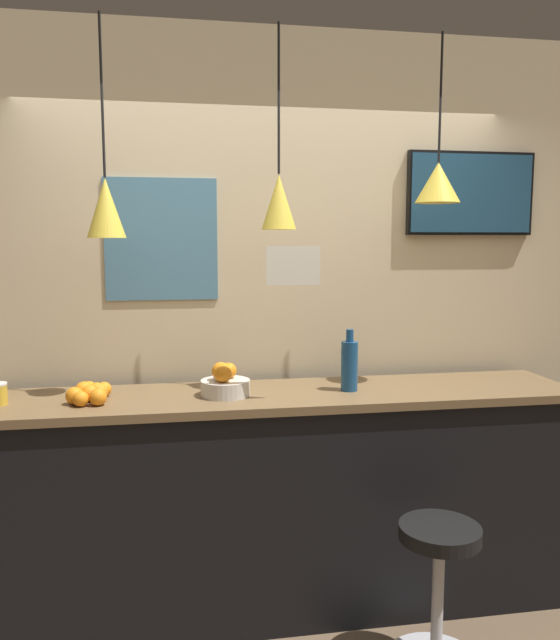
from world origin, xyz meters
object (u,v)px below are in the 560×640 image
at_px(mounted_tv, 471,194).
at_px(juice_bottle, 349,365).
at_px(fruit_bowl, 225,382).
at_px(bar_stool, 438,580).

bearing_deg(mounted_tv, juice_bottle, -154.77).
bearing_deg(fruit_bowl, bar_stool, -32.97).
relative_size(fruit_bowl, juice_bottle, 0.77).
bearing_deg(fruit_bowl, mounted_tv, 14.83).
height_order(bar_stool, juice_bottle, juice_bottle).
distance_m(juice_bottle, mounted_tv, 1.21).
height_order(bar_stool, mounted_tv, mounted_tv).
relative_size(bar_stool, fruit_bowl, 2.76).
bearing_deg(juice_bottle, bar_stool, -66.18).
bearing_deg(bar_stool, fruit_bowl, 147.03).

